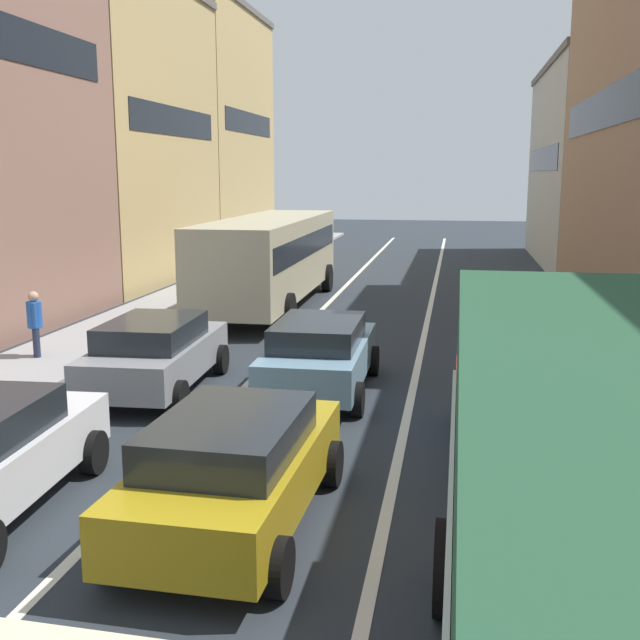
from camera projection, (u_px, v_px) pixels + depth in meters
sidewalk_left at (151, 313)px, 23.54m from camera, size 2.60×64.00×0.14m
lane_stripe_left at (311, 321)px, 22.69m from camera, size 0.16×60.00×0.01m
lane_stripe_right at (426, 325)px, 22.10m from camera, size 0.16×60.00×0.01m
building_row_left at (9, 105)px, 24.88m from camera, size 7.20×43.90×14.09m
sedan_centre_lane_second at (235, 466)px, 9.34m from camera, size 2.17×4.35×1.49m
hatchback_centre_lane_third at (320, 354)px, 15.16m from camera, size 2.10×4.32×1.49m
sedan_left_lane_third at (156, 352)px, 15.25m from camera, size 2.21×4.37×1.49m
sedan_right_lane_behind_truck at (527, 411)px, 11.50m from camera, size 2.21×4.37×1.49m
bus_mid_queue_primary at (270, 254)px, 24.63m from camera, size 2.85×10.51×2.90m
pedestrian_near_kerb at (35, 322)px, 17.57m from camera, size 0.34×0.47×1.66m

